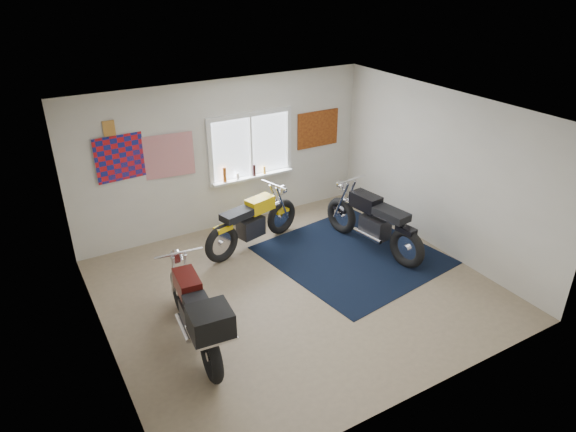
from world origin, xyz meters
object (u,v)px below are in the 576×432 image
navy_rug (352,255)px  maroon_tourer (196,314)px  black_chrome_bike (373,223)px  yellow_triumph (252,223)px

navy_rug → maroon_tourer: (-3.09, -0.90, 0.55)m
navy_rug → black_chrome_bike: 0.65m
navy_rug → maroon_tourer: 3.26m
yellow_triumph → black_chrome_bike: bearing=-47.3°
black_chrome_bike → navy_rug: bearing=86.0°
yellow_triumph → black_chrome_bike: 2.05m
yellow_triumph → black_chrome_bike: size_ratio=0.92×
maroon_tourer → yellow_triumph: bearing=-36.2°
navy_rug → yellow_triumph: yellow_triumph is taller
yellow_triumph → maroon_tourer: maroon_tourer is taller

